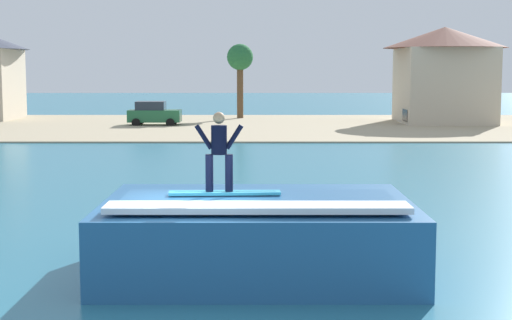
{
  "coord_description": "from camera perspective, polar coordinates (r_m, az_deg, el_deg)",
  "views": [
    {
      "loc": [
        1.36,
        -15.1,
        4.21
      ],
      "look_at": [
        1.39,
        4.76,
        1.94
      ],
      "focal_mm": 55.4,
      "sensor_mm": 36.0,
      "label": 1
    }
  ],
  "objects": [
    {
      "name": "house_gabled_white",
      "position": [
        63.73,
        13.34,
        6.34
      ],
      "size": [
        9.61,
        9.61,
        7.53
      ],
      "color": "beige",
      "rests_on": "ground_plane"
    },
    {
      "name": "car_near_shore",
      "position": [
        59.88,
        -7.47,
        3.35
      ],
      "size": [
        3.91,
        2.28,
        1.86
      ],
      "color": "#23663D",
      "rests_on": "ground_plane"
    },
    {
      "name": "shoreline_bank",
      "position": [
        59.04,
        -1.41,
        2.48
      ],
      "size": [
        120.0,
        27.01,
        0.09
      ],
      "color": "tan",
      "rests_on": "ground_plane"
    },
    {
      "name": "ground_plane",
      "position": [
        15.73,
        -5.12,
        -9.02
      ],
      "size": [
        260.0,
        260.0,
        0.0
      ],
      "primitive_type": "plane",
      "color": "teal"
    },
    {
      "name": "car_far_shore",
      "position": [
        61.56,
        12.39,
        3.34
      ],
      "size": [
        4.05,
        2.25,
        1.86
      ],
      "color": "black",
      "rests_on": "ground_plane"
    },
    {
      "name": "surfboard",
      "position": [
        16.06,
        -2.35,
        -2.39
      ],
      "size": [
        2.28,
        0.48,
        0.06
      ],
      "color": "#33A5CC",
      "rests_on": "wave_crest"
    },
    {
      "name": "wave_crest",
      "position": [
        16.51,
        0.02,
        -5.4
      ],
      "size": [
        6.38,
        4.77,
        1.69
      ],
      "color": "#265D92",
      "rests_on": "ground_plane"
    },
    {
      "name": "surfer",
      "position": [
        15.94,
        -2.77,
        0.9
      ],
      "size": [
        0.99,
        0.32,
        1.62
      ],
      "color": "black",
      "rests_on": "surfboard"
    },
    {
      "name": "tree_tall_bare",
      "position": [
        67.81,
        -1.25,
        7.17
      ],
      "size": [
        2.23,
        2.23,
        6.41
      ],
      "color": "brown",
      "rests_on": "ground_plane"
    }
  ]
}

